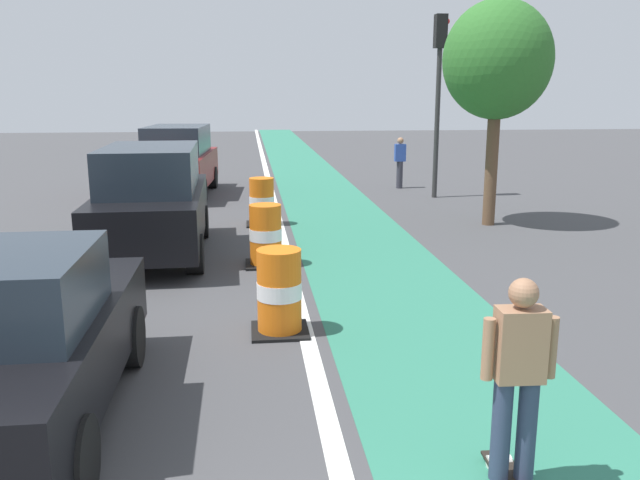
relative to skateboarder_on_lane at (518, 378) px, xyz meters
name	(u,v)px	position (x,y,z in m)	size (l,w,h in m)	color
bike_lane_strip	(349,231)	(0.21, 9.65, -0.91)	(2.50, 80.00, 0.01)	#2D755B
lane_divider_stripe	(281,232)	(-1.29, 9.65, -0.91)	(0.20, 80.00, 0.01)	silver
skateboarder_on_lane	(518,378)	(0.00, 0.00, 0.00)	(0.57, 0.81, 1.69)	black
parked_sedan_nearest	(5,343)	(-4.15, 1.36, -0.08)	(1.95, 4.12, 1.70)	black
parked_suv_second	(152,201)	(-3.76, 7.90, 0.12)	(2.02, 4.65, 2.04)	black
parked_suv_third	(178,160)	(-4.03, 15.36, 0.12)	(2.13, 4.70, 2.04)	maroon
traffic_barrel_front	(279,292)	(-1.62, 3.56, -0.38)	(0.73, 0.73, 1.09)	orange
traffic_barrel_mid	(266,236)	(-1.70, 6.92, -0.38)	(0.73, 0.73, 1.09)	orange
traffic_barrel_back	(262,202)	(-1.68, 10.57, -0.38)	(0.73, 0.73, 1.09)	orange
traffic_light_corner	(439,74)	(3.42, 14.09, 2.59)	(0.41, 0.32, 5.10)	#2D2D2D
pedestrian_crossing	(400,161)	(2.82, 16.05, -0.05)	(0.34, 0.20, 1.61)	#33333D
street_tree_sidewalk	(497,61)	(3.53, 10.03, 2.76)	(2.40, 2.40, 5.00)	brown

